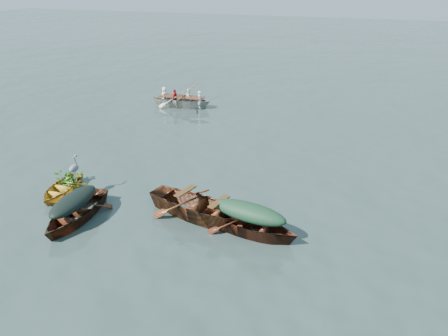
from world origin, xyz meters
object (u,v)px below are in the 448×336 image
(open_wooden_boat, at_px, (202,219))
(heron, at_px, (75,172))
(dark_covered_boat, at_px, (76,220))
(rowed_boat, at_px, (182,107))
(yellow_dinghy, at_px, (62,193))
(green_tarp_boat, at_px, (249,233))

(open_wooden_boat, height_order, heron, heron)
(dark_covered_boat, relative_size, rowed_boat, 0.82)
(yellow_dinghy, height_order, heron, heron)
(green_tarp_boat, height_order, open_wooden_boat, open_wooden_boat)
(dark_covered_boat, xyz_separation_m, green_tarp_boat, (5.01, 1.13, 0.00))
(dark_covered_boat, bearing_deg, yellow_dinghy, 136.87)
(rowed_boat, bearing_deg, green_tarp_boat, -150.02)
(green_tarp_boat, distance_m, heron, 6.11)
(rowed_boat, bearing_deg, heron, -176.92)
(yellow_dinghy, bearing_deg, dark_covered_boat, -48.28)
(green_tarp_boat, relative_size, rowed_boat, 0.89)
(green_tarp_boat, xyz_separation_m, rowed_boat, (-7.36, 10.96, 0.00))
(dark_covered_boat, height_order, green_tarp_boat, dark_covered_boat)
(open_wooden_boat, distance_m, rowed_boat, 12.18)
(yellow_dinghy, relative_size, heron, 2.90)
(yellow_dinghy, height_order, dark_covered_boat, dark_covered_boat)
(dark_covered_boat, bearing_deg, green_tarp_boat, 8.52)
(yellow_dinghy, bearing_deg, rowed_boat, 84.77)
(dark_covered_boat, xyz_separation_m, rowed_boat, (-2.35, 12.09, 0.00))
(open_wooden_boat, bearing_deg, green_tarp_boat, -86.93)
(yellow_dinghy, xyz_separation_m, dark_covered_boat, (1.58, -1.27, 0.00))
(dark_covered_boat, bearing_deg, rowed_boat, 96.83)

